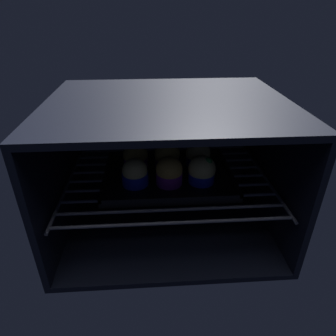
% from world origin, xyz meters
% --- Properties ---
extents(oven_cavity, '(0.59, 0.47, 0.37)m').
position_xyz_m(oven_cavity, '(0.00, 0.26, 0.17)').
color(oven_cavity, black).
rests_on(oven_cavity, ground).
extents(oven_rack, '(0.55, 0.42, 0.01)m').
position_xyz_m(oven_rack, '(0.00, 0.22, 0.14)').
color(oven_rack, '#444756').
rests_on(oven_rack, oven_cavity).
extents(baking_tray, '(0.34, 0.26, 0.02)m').
position_xyz_m(baking_tray, '(0.00, 0.22, 0.15)').
color(baking_tray, black).
rests_on(baking_tray, oven_rack).
extents(muffin_row0_col0, '(0.07, 0.07, 0.07)m').
position_xyz_m(muffin_row0_col0, '(-0.09, 0.17, 0.18)').
color(muffin_row0_col0, '#1928B7').
rests_on(muffin_row0_col0, baking_tray).
extents(muffin_row0_col1, '(0.07, 0.07, 0.08)m').
position_xyz_m(muffin_row0_col1, '(-0.00, 0.17, 0.19)').
color(muffin_row0_col1, '#7A238C').
rests_on(muffin_row0_col1, baking_tray).
extents(muffin_row0_col2, '(0.07, 0.07, 0.07)m').
position_xyz_m(muffin_row0_col2, '(0.08, 0.17, 0.18)').
color(muffin_row0_col2, '#1928B7').
rests_on(muffin_row0_col2, baking_tray).
extents(muffin_row1_col0, '(0.07, 0.07, 0.07)m').
position_xyz_m(muffin_row1_col0, '(-0.09, 0.26, 0.18)').
color(muffin_row1_col0, '#7A238C').
rests_on(muffin_row1_col0, baking_tray).
extents(muffin_row1_col1, '(0.07, 0.07, 0.08)m').
position_xyz_m(muffin_row1_col1, '(0.00, 0.26, 0.19)').
color(muffin_row1_col1, '#7A238C').
rests_on(muffin_row1_col1, baking_tray).
extents(muffin_row1_col2, '(0.07, 0.07, 0.07)m').
position_xyz_m(muffin_row1_col2, '(0.09, 0.26, 0.18)').
color(muffin_row1_col2, '#1928B7').
rests_on(muffin_row1_col2, baking_tray).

